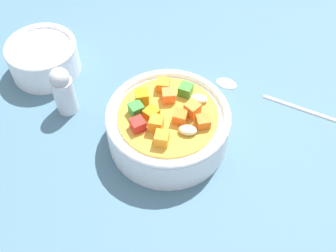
% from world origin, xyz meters
% --- Properties ---
extents(ground_plane, '(1.40, 1.40, 0.02)m').
position_xyz_m(ground_plane, '(0.00, 0.00, -0.01)').
color(ground_plane, '#42667A').
extents(soup_bowl_main, '(0.16, 0.16, 0.07)m').
position_xyz_m(soup_bowl_main, '(-0.00, 0.00, 0.03)').
color(soup_bowl_main, white).
rests_on(soup_bowl_main, ground_plane).
extents(spoon, '(0.19, 0.04, 0.01)m').
position_xyz_m(spoon, '(0.06, 0.14, 0.00)').
color(spoon, silver).
rests_on(spoon, ground_plane).
extents(side_bowl_small, '(0.11, 0.11, 0.05)m').
position_xyz_m(side_bowl_small, '(-0.23, 0.01, 0.03)').
color(side_bowl_small, white).
rests_on(side_bowl_small, ground_plane).
extents(pepper_shaker, '(0.03, 0.03, 0.08)m').
position_xyz_m(pepper_shaker, '(-0.15, -0.03, 0.04)').
color(pepper_shaker, silver).
rests_on(pepper_shaker, ground_plane).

